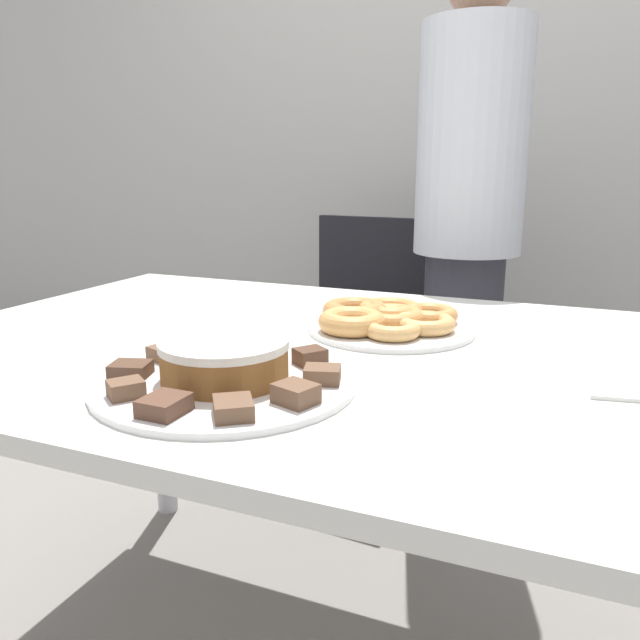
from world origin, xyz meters
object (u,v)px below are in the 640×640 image
office_chair_left (353,354)px  plate_donuts (391,328)px  plate_cake (225,382)px  napkin (628,389)px  person_standing (467,233)px  frosted_cake (225,359)px

office_chair_left → plate_donuts: office_chair_left is taller
office_chair_left → plate_donuts: size_ratio=2.71×
office_chair_left → plate_cake: bearing=-75.5°
plate_cake → napkin: 0.58m
office_chair_left → plate_cake: size_ratio=2.28×
person_standing → frosted_cake: (-0.15, -1.12, -0.08)m
office_chair_left → frosted_cake: 1.30m
office_chair_left → frosted_cake: (0.24, -1.22, 0.37)m
frosted_cake → office_chair_left: bearing=100.9°
plate_cake → frosted_cake: frosted_cake is taller
plate_donuts → frosted_cake: (-0.13, -0.39, 0.04)m
plate_cake → plate_donuts: size_ratio=1.19×
person_standing → napkin: 1.00m
plate_cake → person_standing: bearing=82.4°
person_standing → plate_donuts: (-0.02, -0.73, -0.11)m
frosted_cake → napkin: (0.54, 0.20, -0.04)m
plate_cake → napkin: plate_cake is taller
plate_cake → frosted_cake: bearing=0.0°
plate_cake → plate_donuts: (0.13, 0.39, 0.00)m
person_standing → plate_cake: 1.13m
plate_donuts → frosted_cake: frosted_cake is taller
person_standing → plate_donuts: bearing=-91.2°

